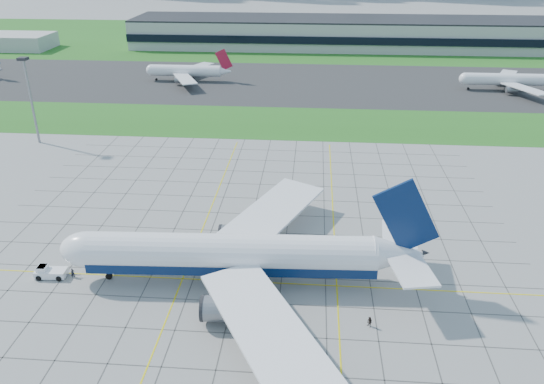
% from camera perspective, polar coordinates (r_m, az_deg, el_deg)
% --- Properties ---
extents(ground, '(1400.00, 1400.00, 0.00)m').
position_cam_1_polar(ground, '(99.10, -3.63, -8.89)').
color(ground, gray).
rests_on(ground, ground).
extents(grass_median, '(700.00, 35.00, 0.04)m').
position_cam_1_polar(grass_median, '(180.13, 0.31, 7.51)').
color(grass_median, '#23601B').
rests_on(grass_median, ground).
extents(asphalt_taxiway, '(700.00, 75.00, 0.04)m').
position_cam_1_polar(asphalt_taxiway, '(232.92, 1.35, 11.71)').
color(asphalt_taxiway, '#383838').
rests_on(asphalt_taxiway, ground).
extents(grass_far, '(700.00, 145.00, 0.04)m').
position_cam_1_polar(grass_far, '(340.60, 2.47, 16.15)').
color(grass_far, '#23601B').
rests_on(grass_far, ground).
extents(apron_markings, '(120.00, 130.00, 0.03)m').
position_cam_1_polar(apron_markings, '(108.27, -2.60, -5.58)').
color(apron_markings, '#474744').
rests_on(apron_markings, ground).
extents(terminal, '(260.00, 43.00, 15.80)m').
position_cam_1_polar(terminal, '(315.49, 9.90, 16.50)').
color(terminal, '#B7B7B2').
rests_on(terminal, ground).
extents(service_block, '(50.00, 25.00, 8.00)m').
position_cam_1_polar(service_block, '(342.11, -26.70, 14.28)').
color(service_block, '#B7B7B2').
rests_on(service_block, ground).
extents(light_mast, '(2.50, 2.50, 25.60)m').
position_cam_1_polar(light_mast, '(172.22, -24.67, 9.94)').
color(light_mast, gray).
rests_on(light_mast, ground).
extents(airliner, '(66.41, 67.20, 20.89)m').
position_cam_1_polar(airliner, '(94.29, -4.09, -6.73)').
color(airliner, white).
rests_on(airliner, ground).
extents(pushback_tug, '(8.18, 3.07, 2.26)m').
position_cam_1_polar(pushback_tug, '(106.01, -22.81, -7.94)').
color(pushback_tug, white).
rests_on(pushback_tug, ground).
extents(crew_near, '(0.80, 0.75, 1.84)m').
position_cam_1_polar(crew_near, '(104.36, -20.65, -8.15)').
color(crew_near, black).
rests_on(crew_near, ground).
extents(crew_far, '(1.12, 1.15, 1.87)m').
position_cam_1_polar(crew_far, '(88.17, 10.45, -13.60)').
color(crew_far, black).
rests_on(crew_far, ground).
extents(distant_jet_1, '(35.51, 42.66, 14.08)m').
position_cam_1_polar(distant_jet_1, '(237.10, -9.11, 12.76)').
color(distant_jet_1, white).
rests_on(distant_jet_1, ground).
extents(distant_jet_2, '(41.08, 42.66, 14.08)m').
position_cam_1_polar(distant_jet_2, '(239.44, 24.32, 10.97)').
color(distant_jet_2, white).
rests_on(distant_jet_2, ground).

